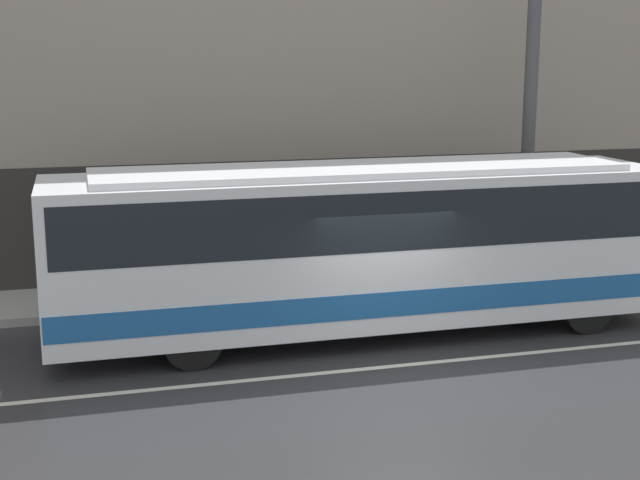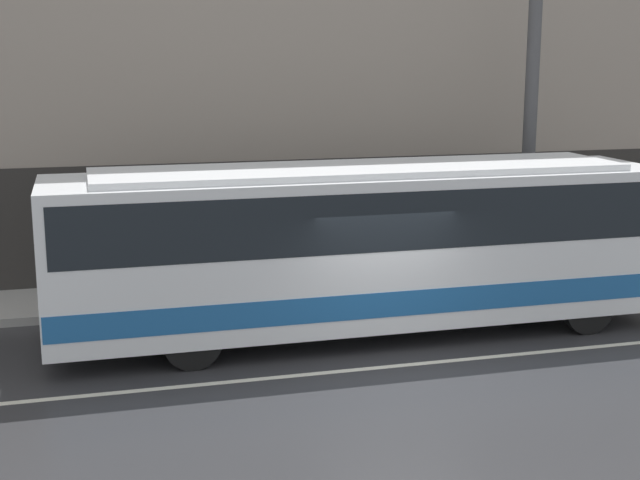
# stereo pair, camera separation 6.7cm
# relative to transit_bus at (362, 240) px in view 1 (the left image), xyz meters

# --- Properties ---
(ground_plane) EXTENTS (60.00, 60.00, 0.00)m
(ground_plane) POSITION_rel_transit_bus_xyz_m (0.02, -1.92, -1.79)
(ground_plane) COLOR #2D2D30
(sidewalk) EXTENTS (60.00, 2.30, 0.17)m
(sidewalk) POSITION_rel_transit_bus_xyz_m (0.02, 3.23, -1.70)
(sidewalk) COLOR #A09E99
(sidewalk) RESTS_ON ground_plane
(building_facade) EXTENTS (60.00, 0.35, 12.60)m
(building_facade) POSITION_rel_transit_bus_xyz_m (0.02, 4.52, 4.30)
(building_facade) COLOR gray
(building_facade) RESTS_ON ground_plane
(lane_stripe) EXTENTS (54.00, 0.14, 0.01)m
(lane_stripe) POSITION_rel_transit_bus_xyz_m (0.02, -1.92, -1.79)
(lane_stripe) COLOR beige
(lane_stripe) RESTS_ON ground_plane
(transit_bus) EXTENTS (11.44, 2.60, 3.17)m
(transit_bus) POSITION_rel_transit_bus_xyz_m (0.00, 0.00, 0.00)
(transit_bus) COLOR white
(transit_bus) RESTS_ON ground_plane
(utility_pole_near) EXTENTS (0.30, 0.30, 6.85)m
(utility_pole_near) POSITION_rel_transit_bus_xyz_m (4.81, 2.71, 1.81)
(utility_pole_near) COLOR #4C4C4F
(utility_pole_near) RESTS_ON sidewalk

